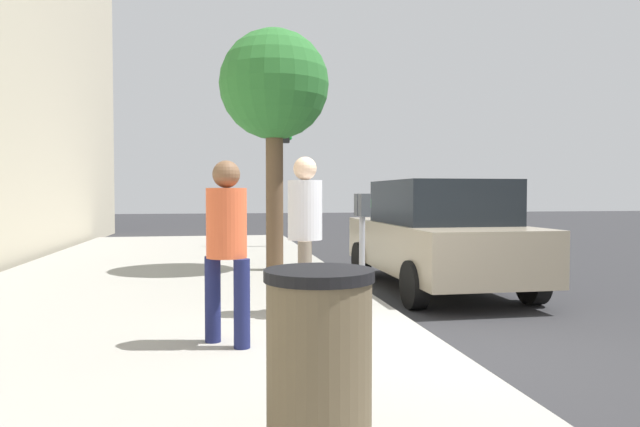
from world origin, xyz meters
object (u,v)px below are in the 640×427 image
pedestrian_at_meter (305,221)px  pedestrian_bystander (227,237)px  street_tree (274,88)px  parked_sedan_near (437,235)px  traffic_signal (282,156)px  trash_bin (319,364)px  parking_meter (362,227)px

pedestrian_at_meter → pedestrian_bystander: size_ratio=1.07×
pedestrian_at_meter → street_tree: size_ratio=0.42×
parked_sedan_near → traffic_signal: 6.82m
trash_bin → street_tree: bearing=-3.7°
street_tree → parking_meter: bearing=-170.8°
parking_meter → traffic_signal: (8.57, 0.01, 1.41)m
pedestrian_at_meter → parked_sedan_near: bearing=51.3°
parked_sedan_near → trash_bin: 6.36m
parking_meter → pedestrian_bystander: size_ratio=0.82×
pedestrian_bystander → street_tree: (5.06, -0.93, 2.34)m
parking_meter → pedestrian_bystander: pedestrian_bystander is taller
traffic_signal → trash_bin: 12.19m
pedestrian_at_meter → traffic_signal: 8.59m
trash_bin → traffic_signal: bearing=-5.3°
parking_meter → street_tree: size_ratio=0.32×
trash_bin → parking_meter: bearing=-18.1°
parking_meter → parked_sedan_near: parked_sedan_near is taller
pedestrian_bystander → trash_bin: pedestrian_bystander is taller
parked_sedan_near → traffic_signal: traffic_signal is taller
trash_bin → parked_sedan_near: bearing=-27.5°
pedestrian_at_meter → street_tree: bearing=100.5°
parked_sedan_near → trash_bin: parked_sedan_near is taller
street_tree → pedestrian_bystander: bearing=169.6°
parked_sedan_near → street_tree: 3.99m
parking_meter → parked_sedan_near: size_ratio=0.32×
street_tree → trash_bin: bearing=176.3°
parking_meter → traffic_signal: traffic_signal is taller
street_tree → pedestrian_at_meter: bearing=179.7°
parking_meter → parked_sedan_near: (2.22, -1.82, -0.27)m
parking_meter → street_tree: 4.65m
pedestrian_at_meter → parking_meter: bearing=2.2°
parked_sedan_near → traffic_signal: (6.35, 1.82, 1.68)m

